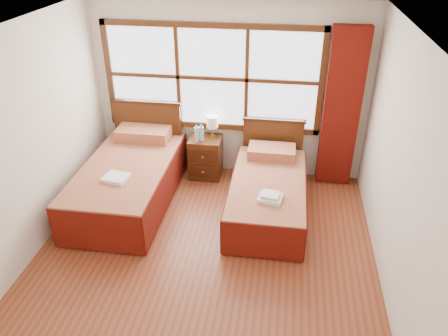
# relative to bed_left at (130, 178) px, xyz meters

# --- Properties ---
(floor) EXTENTS (4.50, 4.50, 0.00)m
(floor) POSITION_rel_bed_left_xyz_m (1.25, -1.20, -0.34)
(floor) COLOR brown
(floor) RESTS_ON ground
(ceiling) EXTENTS (4.50, 4.50, 0.00)m
(ceiling) POSITION_rel_bed_left_xyz_m (1.25, -1.20, 2.26)
(ceiling) COLOR white
(ceiling) RESTS_ON wall_back
(wall_back) EXTENTS (4.00, 0.00, 4.00)m
(wall_back) POSITION_rel_bed_left_xyz_m (1.25, 1.05, 0.96)
(wall_back) COLOR silver
(wall_back) RESTS_ON floor
(wall_left) EXTENTS (0.00, 4.50, 4.50)m
(wall_left) POSITION_rel_bed_left_xyz_m (-0.75, -1.20, 0.96)
(wall_left) COLOR silver
(wall_left) RESTS_ON floor
(wall_right) EXTENTS (0.00, 4.50, 4.50)m
(wall_right) POSITION_rel_bed_left_xyz_m (3.25, -1.20, 0.96)
(wall_right) COLOR silver
(wall_right) RESTS_ON floor
(window) EXTENTS (3.16, 0.06, 1.56)m
(window) POSITION_rel_bed_left_xyz_m (1.00, 1.02, 1.16)
(window) COLOR white
(window) RESTS_ON wall_back
(curtain) EXTENTS (0.50, 0.16, 2.30)m
(curtain) POSITION_rel_bed_left_xyz_m (2.85, 0.91, 0.83)
(curtain) COLOR maroon
(curtain) RESTS_ON wall_back
(bed_left) EXTENTS (1.15, 2.23, 1.12)m
(bed_left) POSITION_rel_bed_left_xyz_m (0.00, 0.00, 0.00)
(bed_left) COLOR #391B0B
(bed_left) RESTS_ON floor
(bed_right) EXTENTS (0.99, 2.01, 0.96)m
(bed_right) POSITION_rel_bed_left_xyz_m (1.93, 0.00, -0.05)
(bed_right) COLOR #391B0B
(bed_right) RESTS_ON floor
(nightstand) EXTENTS (0.48, 0.47, 0.63)m
(nightstand) POSITION_rel_bed_left_xyz_m (0.92, 0.80, -0.02)
(nightstand) COLOR #4C2710
(nightstand) RESTS_ON floor
(towels_left) EXTENTS (0.34, 0.31, 0.05)m
(towels_left) POSITION_rel_bed_left_xyz_m (0.00, -0.46, 0.28)
(towels_left) COLOR white
(towels_left) RESTS_ON bed_left
(towels_right) EXTENTS (0.32, 0.29, 0.08)m
(towels_right) POSITION_rel_bed_left_xyz_m (1.98, -0.50, 0.20)
(towels_right) COLOR white
(towels_right) RESTS_ON bed_right
(lamp) EXTENTS (0.17, 0.17, 0.33)m
(lamp) POSITION_rel_bed_left_xyz_m (1.02, 0.87, 0.53)
(lamp) COLOR gold
(lamp) RESTS_ON nightstand
(bottle_near) EXTENTS (0.07, 0.07, 0.25)m
(bottle_near) POSITION_rel_bed_left_xyz_m (0.82, 0.70, 0.41)
(bottle_near) COLOR silver
(bottle_near) RESTS_ON nightstand
(bottle_far) EXTENTS (0.06, 0.06, 0.24)m
(bottle_far) POSITION_rel_bed_left_xyz_m (0.88, 0.73, 0.40)
(bottle_far) COLOR silver
(bottle_far) RESTS_ON nightstand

